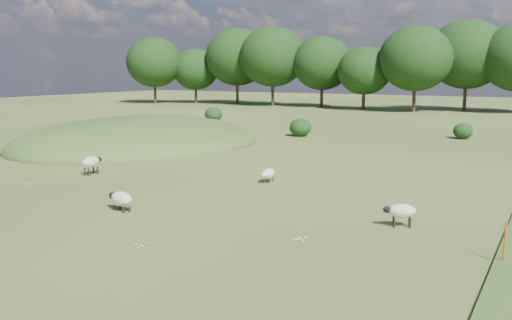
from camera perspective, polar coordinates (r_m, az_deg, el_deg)
The scene contains 9 objects.
ground at distance 42.97m, azimuth 7.94°, elevation 1.83°, with size 160.00×160.00×0.00m, color #30541A.
mound at distance 42.17m, azimuth -11.55°, elevation 1.59°, with size 16.00×20.00×4.00m, color #33561E.
treeline at distance 77.04m, azimuth 16.85°, elevation 9.58°, with size 96.28×14.66×11.70m.
shrubs at distance 50.93m, azimuth 3.49°, elevation 3.82°, with size 26.65×9.32×1.50m.
marker_post at distance 17.23m, azimuth 23.63°, elevation -7.68°, with size 0.06×0.06×1.20m, color #D8590C.
sheep_0 at distance 27.18m, azimuth 1.22°, elevation -1.38°, with size 0.56×1.16×0.66m.
sheep_1 at distance 20.11m, azimuth 14.31°, elevation -4.97°, with size 1.16×0.80×0.81m.
sheep_2 at distance 22.31m, azimuth -13.36°, elevation -3.78°, with size 1.36×0.81×0.75m.
sheep_3 at distance 30.28m, azimuth -16.13°, elevation -0.20°, with size 0.60×1.31×0.94m.
Camera 1 is at (15.08, -19.88, 5.33)m, focal length 40.00 mm.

